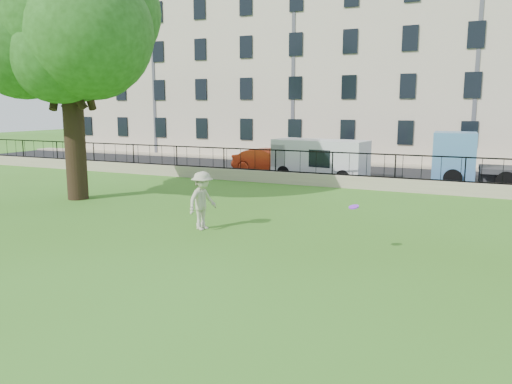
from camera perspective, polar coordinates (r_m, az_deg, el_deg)
The scene contains 12 objects.
ground at distance 13.92m, azimuth -5.04°, elevation -6.59°, with size 120.00×120.00×0.00m, color #3B6D1A.
retaining_wall at distance 24.78m, azimuth 8.68°, elevation 1.28°, with size 50.00×0.40×0.60m, color gray.
iron_railing at distance 24.67m, azimuth 8.73°, elevation 3.24°, with size 50.00×0.05×1.13m.
street at distance 29.33m, azimuth 11.17°, elevation 1.94°, with size 60.00×9.00×0.01m, color black.
sidewalk at distance 34.37m, azimuth 13.18°, elevation 3.09°, with size 60.00×1.40×0.12m, color gray.
building_row at distance 39.84m, azimuth 15.22°, elevation 13.77°, with size 56.40×10.40×13.80m.
tree at distance 22.69m, azimuth -20.85°, elevation 17.51°, with size 8.47×6.68×10.73m.
man at distance 16.00m, azimuth -6.14°, elevation -0.99°, with size 1.21×0.70×1.87m, color #B8B395.
frisbee at distance 13.44m, azimuth 11.11°, elevation -1.68°, with size 0.27×0.27×0.03m, color #9629ED.
red_sedan at distance 29.51m, azimuth 1.42°, elevation 3.55°, with size 1.51×4.32×1.42m, color #B53116.
white_van at distance 27.35m, azimuth 7.32°, elevation 3.72°, with size 5.06×1.97×2.12m, color silver.
blue_truck at distance 27.15m, azimuth 26.18°, elevation 3.29°, with size 6.27×2.23×2.63m, color #4F85BA.
Camera 1 is at (6.59, -11.61, 3.91)m, focal length 35.00 mm.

